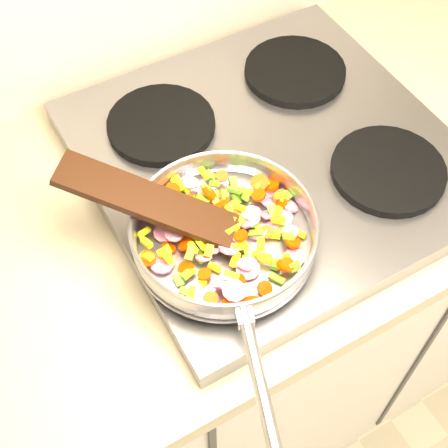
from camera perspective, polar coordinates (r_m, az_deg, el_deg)
cooktop at (r=1.09m, az=4.27°, el=6.08°), size 0.60×0.60×0.04m
grate_fl at (r=0.95m, az=1.70°, el=-1.44°), size 0.19×0.19×0.02m
grate_fr at (r=1.07m, az=14.78°, el=4.77°), size 0.19×0.19×0.02m
grate_bl at (r=1.11m, az=-5.76°, el=9.06°), size 0.19×0.19×0.02m
grate_br at (r=1.21m, az=6.51°, el=13.72°), size 0.19×0.19×0.02m
saute_pan at (r=0.91m, az=0.03°, el=-0.74°), size 0.31×0.47×0.05m
vegetable_heap at (r=0.93m, az=0.15°, el=-0.53°), size 0.26×0.26×0.05m
wooden_spatula at (r=0.91m, az=-7.05°, el=2.15°), size 0.23×0.23×0.09m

